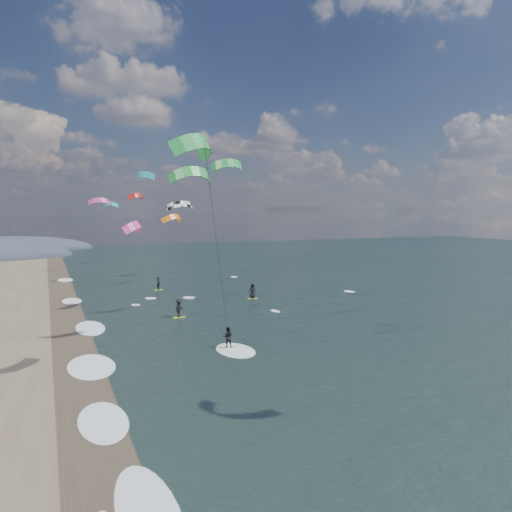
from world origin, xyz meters
name	(u,v)px	position (x,y,z in m)	size (l,w,h in m)	color
ground	(380,431)	(0.00, 0.00, 0.00)	(260.00, 260.00, 0.00)	black
wet_sand_strip	(84,394)	(-12.00, 10.00, 0.00)	(3.00, 240.00, 0.00)	#382D23
kitesurfer_near_b	(215,220)	(-3.97, 11.45, 9.37)	(6.81, 9.05, 14.82)	#DFF82B
far_kitesurfers	(199,297)	(1.10, 32.25, 0.86)	(11.29, 17.52, 1.73)	#DFF82B
bg_kite_field	(151,198)	(-0.31, 49.86, 11.54)	(13.44, 69.57, 7.32)	green
shoreline_surf	(98,367)	(-10.80, 14.75, 0.00)	(2.40, 79.40, 0.11)	white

